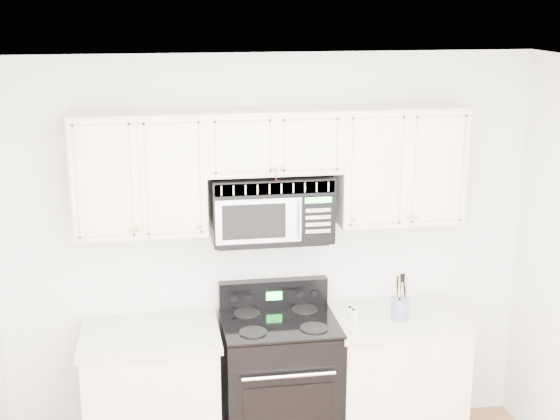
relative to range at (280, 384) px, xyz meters
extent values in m
cube|color=white|center=(-0.02, -1.44, 2.12)|extent=(3.50, 3.50, 0.01)
cube|color=white|center=(-0.02, 0.31, 0.82)|extent=(3.50, 0.01, 2.60)
cube|color=white|center=(-0.82, -0.01, -0.04)|extent=(0.82, 0.63, 0.88)
cube|color=beige|center=(-0.82, -0.01, 0.42)|extent=(0.86, 0.65, 0.04)
cube|color=white|center=(0.78, -0.01, -0.04)|extent=(0.82, 0.63, 0.88)
cube|color=beige|center=(0.78, -0.01, 0.42)|extent=(0.86, 0.65, 0.04)
cube|color=black|center=(0.00, -0.01, -0.02)|extent=(0.73, 0.62, 0.92)
cube|color=black|center=(0.00, -0.32, -0.03)|extent=(0.56, 0.01, 0.38)
cylinder|color=silver|center=(0.00, -0.35, 0.24)|extent=(0.58, 0.02, 0.02)
cube|color=black|center=(0.00, -0.01, 0.44)|extent=(0.73, 0.62, 0.02)
cube|color=black|center=(0.00, 0.27, 0.53)|extent=(0.73, 0.08, 0.19)
cube|color=#1CFF3F|center=(0.00, 0.22, 0.53)|extent=(0.11, 0.00, 0.06)
cube|color=white|center=(-0.84, 0.14, 1.41)|extent=(0.80, 0.33, 0.75)
cube|color=white|center=(0.80, 0.14, 1.41)|extent=(0.80, 0.33, 0.75)
cube|color=white|center=(-0.02, 0.14, 1.59)|extent=(0.84, 0.33, 0.39)
sphere|color=gold|center=(-0.86, -0.05, 1.12)|extent=(0.03, 0.03, 0.03)
sphere|color=gold|center=(-0.50, -0.05, 1.12)|extent=(0.03, 0.03, 0.03)
sphere|color=gold|center=(0.46, -0.05, 1.12)|extent=(0.03, 0.03, 0.03)
sphere|color=gold|center=(0.82, -0.05, 1.12)|extent=(0.03, 0.03, 0.03)
sphere|color=gold|center=(-0.05, -0.05, 1.46)|extent=(0.03, 0.03, 0.03)
sphere|color=gold|center=(0.01, -0.05, 1.46)|extent=(0.03, 0.03, 0.03)
cylinder|color=#A51005|center=(-0.03, -0.05, 1.40)|extent=(0.01, 0.00, 0.11)
sphere|color=gold|center=(-0.03, -0.05, 1.34)|extent=(0.04, 0.04, 0.04)
cube|color=black|center=(-0.04, 0.12, 1.17)|extent=(0.75, 0.38, 0.41)
cube|color=#B3AC9C|center=(-0.04, -0.06, 1.34)|extent=(0.73, 0.01, 0.07)
cube|color=#A5A6B0|center=(-0.14, -0.07, 1.14)|extent=(0.53, 0.01, 0.28)
cube|color=black|center=(-0.17, -0.08, 1.14)|extent=(0.39, 0.01, 0.22)
cube|color=black|center=(0.23, -0.07, 1.14)|extent=(0.21, 0.01, 0.28)
cube|color=#1CFF3F|center=(0.23, -0.08, 1.26)|extent=(0.17, 0.00, 0.03)
cylinder|color=silver|center=(0.11, -0.11, 1.14)|extent=(0.02, 0.02, 0.24)
cylinder|color=slate|center=(0.78, -0.07, 0.51)|extent=(0.12, 0.12, 0.14)
cylinder|color=tan|center=(0.81, -0.07, 0.58)|extent=(0.01, 0.01, 0.25)
cylinder|color=black|center=(0.76, -0.04, 0.59)|extent=(0.01, 0.01, 0.27)
cylinder|color=tan|center=(0.76, -0.10, 0.60)|extent=(0.01, 0.01, 0.29)
cylinder|color=black|center=(0.81, -0.07, 0.58)|extent=(0.01, 0.01, 0.25)
cylinder|color=tan|center=(0.76, -0.04, 0.59)|extent=(0.01, 0.01, 0.27)
cylinder|color=black|center=(0.76, -0.10, 0.60)|extent=(0.01, 0.01, 0.29)
cylinder|color=silver|center=(0.48, -0.07, 0.48)|extent=(0.04, 0.04, 0.08)
cylinder|color=silver|center=(0.48, -0.07, 0.53)|extent=(0.04, 0.04, 0.02)
cylinder|color=silver|center=(0.47, -0.01, 0.47)|extent=(0.04, 0.04, 0.08)
cylinder|color=silver|center=(0.47, -0.01, 0.52)|extent=(0.04, 0.04, 0.01)
camera|label=1|loc=(-0.74, -4.55, 2.45)|focal=50.00mm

